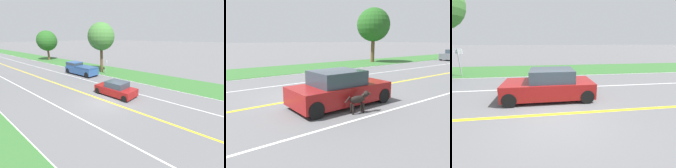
# 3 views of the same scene
# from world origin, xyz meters

# --- Properties ---
(ground_plane) EXTENTS (400.00, 400.00, 0.00)m
(ground_plane) POSITION_xyz_m (0.00, 0.00, 0.00)
(ground_plane) COLOR #5B5B5E
(centre_divider_line) EXTENTS (0.18, 160.00, 0.01)m
(centre_divider_line) POSITION_xyz_m (0.00, 0.00, 0.00)
(centre_divider_line) COLOR yellow
(centre_divider_line) RESTS_ON ground
(lane_edge_line_left) EXTENTS (0.14, 160.00, 0.01)m
(lane_edge_line_left) POSITION_xyz_m (-7.00, 0.00, 0.00)
(lane_edge_line_left) COLOR white
(lane_edge_line_left) RESTS_ON ground
(lane_dash_same_dir) EXTENTS (0.10, 160.00, 0.01)m
(lane_dash_same_dir) POSITION_xyz_m (3.50, 0.00, 0.00)
(lane_dash_same_dir) COLOR white
(lane_dash_same_dir) RESTS_ON ground
(lane_dash_oncoming) EXTENTS (0.10, 160.00, 0.01)m
(lane_dash_oncoming) POSITION_xyz_m (-3.50, 0.00, 0.00)
(lane_dash_oncoming) COLOR white
(lane_dash_oncoming) RESTS_ON ground
(grass_verge_left) EXTENTS (6.00, 160.00, 0.03)m
(grass_verge_left) POSITION_xyz_m (-10.00, 0.00, 0.01)
(grass_verge_left) COLOR #33662D
(grass_verge_left) RESTS_ON ground
(ego_car) EXTENTS (1.90, 4.22, 1.47)m
(ego_car) POSITION_xyz_m (1.75, 0.22, 0.68)
(ego_car) COLOR maroon
(ego_car) RESTS_ON ground
(dog) EXTENTS (0.34, 1.14, 0.83)m
(dog) POSITION_xyz_m (2.99, 0.22, 0.52)
(dog) COLOR black
(dog) RESTS_ON ground
(roadside_tree_left_near) EXTENTS (3.91, 3.91, 6.38)m
(roadside_tree_left_near) POSITION_xyz_m (-10.10, 14.22, 4.40)
(roadside_tree_left_near) COLOR brown
(roadside_tree_left_near) RESTS_ON ground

